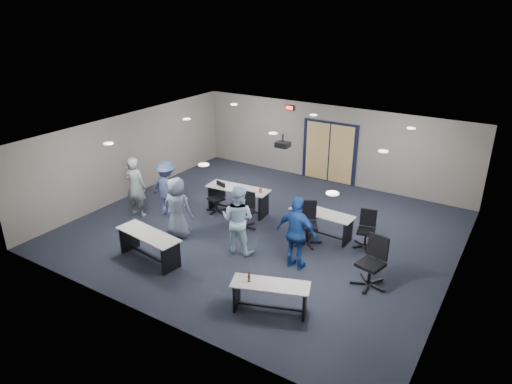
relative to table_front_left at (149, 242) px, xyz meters
The scene contains 24 objects.
floor 3.29m from the table_front_left, 62.22° to the left, with size 10.00×10.00×0.00m, color black.
back_wall 7.58m from the table_front_left, 78.38° to the left, with size 10.00×0.04×2.70m, color gray.
front_wall 2.38m from the table_front_left, 46.84° to the right, with size 10.00×0.04×2.70m, color gray.
left_wall 4.60m from the table_front_left, 140.40° to the left, with size 0.04×9.00×2.70m, color gray.
right_wall 7.18m from the table_front_left, 23.85° to the left, with size 0.04×9.00×2.70m, color gray.
ceiling 3.93m from the table_front_left, 62.22° to the left, with size 10.00×9.00×0.04m, color white.
double_door 7.52m from the table_front_left, 78.32° to the left, with size 2.00×0.07×2.20m.
exit_sign 7.58m from the table_front_left, 90.64° to the left, with size 0.32×0.07×0.18m.
ceiling_projector 4.28m from the table_front_left, 61.72° to the left, with size 0.35×0.32×0.37m.
ceiling_can_lights 4.10m from the table_front_left, 64.13° to the left, with size 6.24×5.74×0.02m, color white, non-canonical shape.
table_front_left is the anchor object (origin of this frame).
table_front_right 3.54m from the table_front_left, ahead, with size 1.68×1.05×0.89m.
table_back_left 3.50m from the table_front_left, 85.32° to the left, with size 1.98×0.81×0.91m.
table_back_right 4.56m from the table_front_left, 47.89° to the left, with size 1.78×0.67×0.71m.
chair_back_a 3.16m from the table_front_left, 95.42° to the left, with size 0.58×0.58×0.92m, color black, non-canonical shape.
chair_back_b 2.88m from the table_front_left, 69.31° to the left, with size 0.65×0.65×1.04m, color black, non-canonical shape.
chair_back_c 4.05m from the table_front_left, 43.74° to the left, with size 0.72×0.72×1.15m, color black, non-canonical shape.
chair_back_d 5.50m from the table_front_left, 38.72° to the left, with size 0.63×0.63×1.00m, color black, non-canonical shape.
chair_loose_right 5.28m from the table_front_left, 19.97° to the left, with size 0.74×0.74×1.18m, color black, non-canonical shape.
person_gray 2.75m from the table_front_left, 141.58° to the left, with size 0.67×0.44×1.83m, color gray.
person_plaid 1.40m from the table_front_left, 99.61° to the left, with size 0.82×0.54×1.69m, color slate.
person_lightblue 2.25m from the table_front_left, 43.43° to the left, with size 0.87×0.68×1.80m, color #C0E3FF.
person_navy 3.62m from the table_front_left, 26.73° to the left, with size 1.07×0.45×1.83m, color navy.
person_back 2.65m from the table_front_left, 122.29° to the left, with size 1.09×0.63×1.69m, color #434E7A.
Camera 1 is at (5.90, -9.79, 5.94)m, focal length 32.00 mm.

